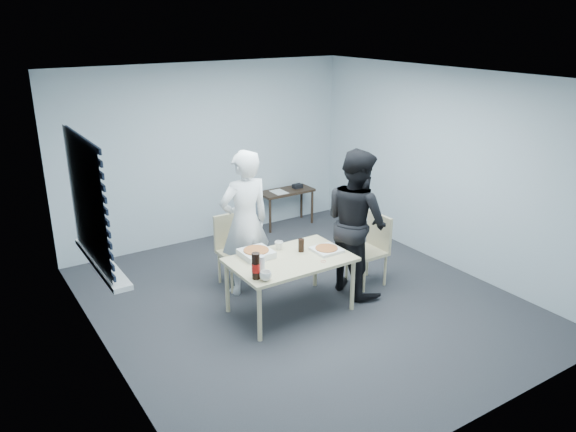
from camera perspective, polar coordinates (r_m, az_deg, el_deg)
room at (r=5.70m, az=-19.35°, el=0.56°), size 5.00×5.00×5.00m
dining_table at (r=6.28m, az=0.21°, el=-4.82°), size 1.34×0.85×0.65m
chair_far at (r=7.02m, az=-5.54°, el=-2.91°), size 0.42×0.42×0.89m
chair_right at (r=7.07m, az=8.55°, el=-2.87°), size 0.42×0.42×0.89m
person_white at (r=6.66m, az=-4.40°, el=-0.70°), size 0.65×0.42×1.77m
person_black at (r=6.73m, az=6.93°, el=-0.58°), size 0.47×0.86×1.77m
side_table at (r=8.93m, az=-0.17°, el=2.14°), size 0.87×0.39×0.58m
stool at (r=8.05m, az=-4.12°, el=-1.14°), size 0.33×0.33×0.45m
backpack at (r=7.95m, az=-4.13°, el=0.79°), size 0.26×0.19×0.37m
pizza_box_a at (r=6.30m, az=-3.25°, el=-3.79°), size 0.34×0.34×0.08m
pizza_box_b at (r=6.45m, az=3.93°, el=-3.41°), size 0.30×0.30×0.04m
mug_a at (r=5.74m, az=-2.29°, el=-6.10°), size 0.17×0.17×0.10m
mug_b at (r=6.48m, az=-0.93°, el=-3.00°), size 0.10×0.10×0.09m
cola_glass at (r=6.40m, az=1.35°, el=-3.00°), size 0.08×0.08×0.15m
soda_bottle at (r=5.75m, az=-3.28°, el=-5.14°), size 0.09×0.09×0.28m
plastic_cups at (r=5.89m, az=-2.75°, el=-4.93°), size 0.10×0.10×0.19m
rubber_band at (r=6.19m, az=3.61°, el=-4.62°), size 0.06×0.06×0.00m
papers at (r=8.82m, az=-0.92°, el=2.45°), size 0.28×0.33×0.00m
black_box at (r=9.03m, az=0.97°, el=3.06°), size 0.18×0.15×0.06m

